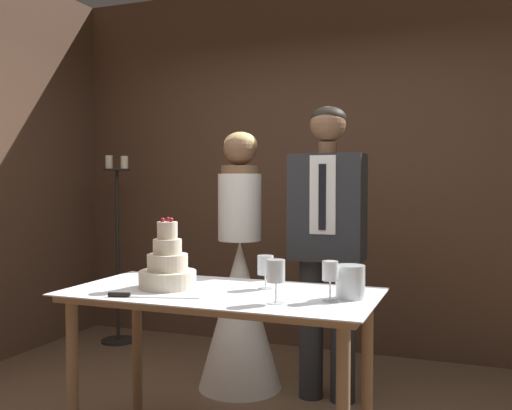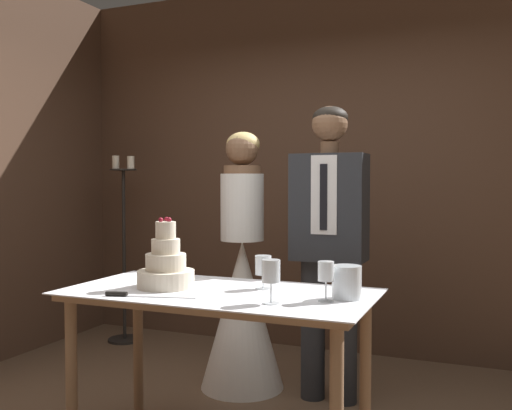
{
  "view_description": "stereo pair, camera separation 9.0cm",
  "coord_description": "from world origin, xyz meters",
  "px_view_note": "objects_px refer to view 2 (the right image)",
  "views": [
    {
      "loc": [
        1.1,
        -2.47,
        1.34
      ],
      "look_at": [
        -0.01,
        0.46,
        1.21
      ],
      "focal_mm": 40.0,
      "sensor_mm": 36.0,
      "label": 1
    },
    {
      "loc": [
        1.19,
        -2.44,
        1.34
      ],
      "look_at": [
        -0.01,
        0.46,
        1.21
      ],
      "focal_mm": 40.0,
      "sensor_mm": 36.0,
      "label": 2
    }
  ],
  "objects_px": {
    "tiered_cake": "(166,267)",
    "cake_knife": "(133,295)",
    "wine_glass_middle": "(263,267)",
    "cake_table": "(219,312)",
    "groom": "(329,234)",
    "candle_stand": "(124,258)",
    "wine_glass_near": "(326,273)",
    "bride": "(242,294)",
    "wine_glass_far": "(271,273)",
    "hurricane_candle": "(347,283)"
  },
  "relations": [
    {
      "from": "cake_table",
      "to": "bride",
      "type": "xyz_separation_m",
      "value": [
        -0.29,
        0.93,
        -0.1
      ]
    },
    {
      "from": "candle_stand",
      "to": "wine_glass_middle",
      "type": "bearing_deg",
      "value": -37.99
    },
    {
      "from": "cake_table",
      "to": "wine_glass_near",
      "type": "relative_size",
      "value": 8.39
    },
    {
      "from": "wine_glass_near",
      "to": "candle_stand",
      "type": "relative_size",
      "value": 0.11
    },
    {
      "from": "wine_glass_near",
      "to": "cake_knife",
      "type": "bearing_deg",
      "value": -164.71
    },
    {
      "from": "bride",
      "to": "groom",
      "type": "height_order",
      "value": "groom"
    },
    {
      "from": "wine_glass_far",
      "to": "bride",
      "type": "bearing_deg",
      "value": 119.35
    },
    {
      "from": "tiered_cake",
      "to": "candle_stand",
      "type": "relative_size",
      "value": 0.22
    },
    {
      "from": "wine_glass_middle",
      "to": "groom",
      "type": "distance_m",
      "value": 0.82
    },
    {
      "from": "tiered_cake",
      "to": "wine_glass_near",
      "type": "relative_size",
      "value": 1.97
    },
    {
      "from": "hurricane_candle",
      "to": "candle_stand",
      "type": "xyz_separation_m",
      "value": [
        -2.26,
        1.51,
        -0.19
      ]
    },
    {
      "from": "hurricane_candle",
      "to": "bride",
      "type": "xyz_separation_m",
      "value": [
        -0.9,
        0.89,
        -0.28
      ]
    },
    {
      "from": "cake_table",
      "to": "candle_stand",
      "type": "bearing_deg",
      "value": 136.71
    },
    {
      "from": "wine_glass_near",
      "to": "hurricane_candle",
      "type": "relative_size",
      "value": 1.18
    },
    {
      "from": "bride",
      "to": "wine_glass_near",
      "type": "bearing_deg",
      "value": -49.77
    },
    {
      "from": "wine_glass_near",
      "to": "wine_glass_middle",
      "type": "distance_m",
      "value": 0.4
    },
    {
      "from": "cake_table",
      "to": "groom",
      "type": "height_order",
      "value": "groom"
    },
    {
      "from": "cake_knife",
      "to": "hurricane_candle",
      "type": "bearing_deg",
      "value": 4.3
    },
    {
      "from": "tiered_cake",
      "to": "wine_glass_near",
      "type": "bearing_deg",
      "value": -1.8
    },
    {
      "from": "cake_table",
      "to": "hurricane_candle",
      "type": "bearing_deg",
      "value": 4.54
    },
    {
      "from": "cake_knife",
      "to": "cake_table",
      "type": "bearing_deg",
      "value": 27.3
    },
    {
      "from": "hurricane_candle",
      "to": "groom",
      "type": "relative_size",
      "value": 0.08
    },
    {
      "from": "cake_knife",
      "to": "wine_glass_middle",
      "type": "relative_size",
      "value": 2.52
    },
    {
      "from": "tiered_cake",
      "to": "candle_stand",
      "type": "xyz_separation_m",
      "value": [
        -1.37,
        1.57,
        -0.22
      ]
    },
    {
      "from": "tiered_cake",
      "to": "cake_knife",
      "type": "xyz_separation_m",
      "value": [
        -0.02,
        -0.25,
        -0.09
      ]
    },
    {
      "from": "cake_knife",
      "to": "bride",
      "type": "xyz_separation_m",
      "value": [
        0.01,
        1.21,
        -0.21
      ]
    },
    {
      "from": "cake_table",
      "to": "wine_glass_far",
      "type": "height_order",
      "value": "wine_glass_far"
    },
    {
      "from": "wine_glass_middle",
      "to": "bride",
      "type": "relative_size",
      "value": 0.1
    },
    {
      "from": "wine_glass_near",
      "to": "bride",
      "type": "height_order",
      "value": "bride"
    },
    {
      "from": "wine_glass_far",
      "to": "groom",
      "type": "height_order",
      "value": "groom"
    },
    {
      "from": "wine_glass_far",
      "to": "candle_stand",
      "type": "xyz_separation_m",
      "value": [
        -1.98,
        1.73,
        -0.25
      ]
    },
    {
      "from": "cake_table",
      "to": "bride",
      "type": "relative_size",
      "value": 0.89
    },
    {
      "from": "wine_glass_far",
      "to": "candle_stand",
      "type": "height_order",
      "value": "candle_stand"
    },
    {
      "from": "tiered_cake",
      "to": "hurricane_candle",
      "type": "height_order",
      "value": "tiered_cake"
    },
    {
      "from": "tiered_cake",
      "to": "wine_glass_middle",
      "type": "height_order",
      "value": "tiered_cake"
    },
    {
      "from": "groom",
      "to": "candle_stand",
      "type": "bearing_deg",
      "value": 162.26
    },
    {
      "from": "cake_knife",
      "to": "tiered_cake",
      "type": "bearing_deg",
      "value": 70.64
    },
    {
      "from": "cake_knife",
      "to": "hurricane_candle",
      "type": "distance_m",
      "value": 0.96
    },
    {
      "from": "bride",
      "to": "candle_stand",
      "type": "bearing_deg",
      "value": 155.5
    },
    {
      "from": "cake_knife",
      "to": "wine_glass_near",
      "type": "relative_size",
      "value": 2.33
    },
    {
      "from": "wine_glass_middle",
      "to": "hurricane_candle",
      "type": "distance_m",
      "value": 0.44
    },
    {
      "from": "wine_glass_far",
      "to": "candle_stand",
      "type": "distance_m",
      "value": 2.64
    },
    {
      "from": "wine_glass_near",
      "to": "groom",
      "type": "xyz_separation_m",
      "value": [
        -0.25,
        0.98,
        0.08
      ]
    },
    {
      "from": "cake_knife",
      "to": "candle_stand",
      "type": "distance_m",
      "value": 2.28
    },
    {
      "from": "candle_stand",
      "to": "tiered_cake",
      "type": "bearing_deg",
      "value": -48.96
    },
    {
      "from": "tiered_cake",
      "to": "cake_knife",
      "type": "bearing_deg",
      "value": -94.1
    },
    {
      "from": "wine_glass_near",
      "to": "bride",
      "type": "distance_m",
      "value": 1.32
    },
    {
      "from": "wine_glass_near",
      "to": "bride",
      "type": "bearing_deg",
      "value": 130.23
    },
    {
      "from": "tiered_cake",
      "to": "bride",
      "type": "xyz_separation_m",
      "value": [
        -0.01,
        0.95,
        -0.31
      ]
    },
    {
      "from": "wine_glass_far",
      "to": "groom",
      "type": "distance_m",
      "value": 1.11
    }
  ]
}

